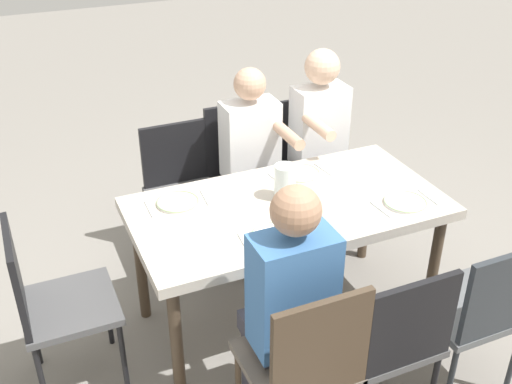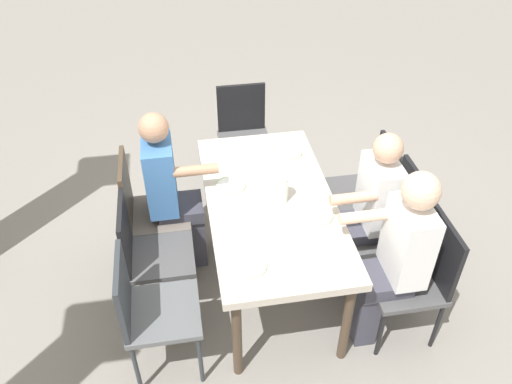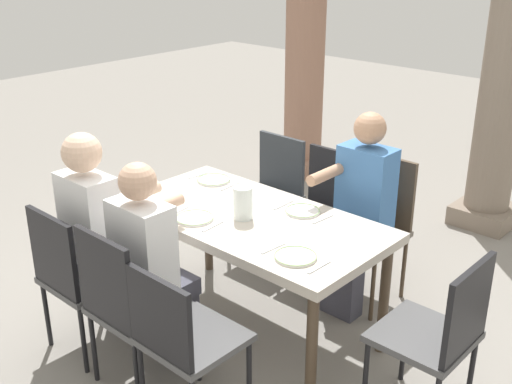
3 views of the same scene
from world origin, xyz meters
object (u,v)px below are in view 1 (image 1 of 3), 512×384
(diner_man_white, at_px, (255,164))
(plate_2, at_px, (273,234))
(chair_head_east, at_px, (50,299))
(diner_woman_green, at_px, (322,144))
(chair_east_south, at_px, (181,185))
(chair_west_north, at_px, (478,307))
(chair_west_south, at_px, (308,159))
(diner_guest_third, at_px, (286,306))
(plate_0, at_px, (405,202))
(dining_table, at_px, (288,215))
(chair_east_north, at_px, (305,363))
(plate_3, at_px, (178,202))
(chair_mid_south, at_px, (243,170))
(chair_mid_north, at_px, (390,337))
(plate_1, at_px, (300,173))
(water_pitcher, at_px, (285,184))

(diner_man_white, height_order, plate_2, diner_man_white)
(chair_head_east, distance_m, diner_woman_green, 1.92)
(chair_head_east, bearing_deg, chair_east_south, -137.21)
(chair_west_north, relative_size, chair_west_south, 1.00)
(diner_guest_third, xyz_separation_m, plate_2, (-0.13, -0.41, 0.08))
(diner_guest_third, xyz_separation_m, plate_0, (-0.88, -0.41, 0.08))
(chair_west_north, relative_size, diner_man_white, 0.72)
(dining_table, distance_m, chair_east_north, 0.92)
(diner_woman_green, bearing_deg, diner_guest_third, 55.58)
(chair_east_south, height_order, diner_woman_green, diner_woman_green)
(chair_west_south, height_order, plate_2, chair_west_south)
(dining_table, bearing_deg, diner_guest_third, 63.34)
(plate_3, bearing_deg, chair_mid_south, -134.83)
(chair_mid_north, height_order, chair_east_south, chair_mid_north)
(chair_east_south, relative_size, plate_1, 4.01)
(plate_0, bearing_deg, chair_west_north, 91.24)
(chair_east_north, bearing_deg, chair_head_east, -43.02)
(plate_0, height_order, plate_1, same)
(diner_woman_green, relative_size, plate_1, 5.96)
(plate_3, bearing_deg, plate_0, 156.52)
(chair_head_east, distance_m, diner_guest_third, 1.13)
(diner_guest_third, bearing_deg, chair_east_south, -89.89)
(diner_man_white, xyz_separation_m, water_pitcher, (0.09, 0.60, 0.18))
(chair_mid_south, relative_size, plate_1, 4.30)
(dining_table, relative_size, diner_guest_third, 1.24)
(diner_man_white, height_order, plate_1, diner_man_white)
(chair_east_north, relative_size, water_pitcher, 4.97)
(diner_woman_green, relative_size, plate_2, 6.35)
(chair_west_south, xyz_separation_m, chair_mid_north, (0.48, 1.68, 0.01))
(diner_man_white, xyz_separation_m, plate_3, (0.62, 0.42, 0.10))
(chair_mid_north, distance_m, diner_man_white, 1.50)
(chair_west_north, height_order, chair_mid_south, chair_mid_south)
(dining_table, bearing_deg, plate_1, -128.34)
(chair_east_north, xyz_separation_m, plate_3, (0.20, -1.07, 0.22))
(chair_mid_south, distance_m, plate_2, 1.15)
(diner_guest_third, relative_size, plate_2, 6.31)
(dining_table, xyz_separation_m, chair_mid_north, (-0.09, 0.84, -0.16))
(dining_table, xyz_separation_m, plate_0, (-0.56, 0.24, 0.08))
(plate_1, distance_m, plate_3, 0.73)
(chair_mid_north, height_order, diner_man_white, diner_man_white)
(diner_guest_third, bearing_deg, plate_2, -107.58)
(chair_head_east, bearing_deg, plate_2, 166.84)
(diner_man_white, distance_m, plate_2, 0.94)
(diner_woman_green, bearing_deg, plate_0, 89.36)
(chair_west_north, xyz_separation_m, plate_0, (0.01, -0.60, 0.24))
(chair_west_north, xyz_separation_m, chair_east_south, (0.90, -1.68, -0.02))
(chair_mid_south, xyz_separation_m, chair_east_south, (0.42, 0.01, -0.02))
(chair_head_east, xyz_separation_m, plate_2, (-1.04, 0.24, 0.24))
(dining_table, bearing_deg, chair_mid_north, 96.19)
(chair_mid_south, distance_m, plate_1, 0.65)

